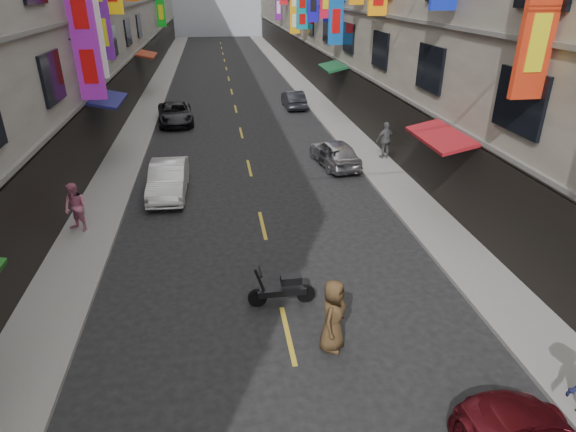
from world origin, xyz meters
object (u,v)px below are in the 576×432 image
object	(u,v)px
pedestrian_lfar	(76,208)
car_left_far	(175,113)
pedestrian_rfar	(386,140)
car_right_far	(293,99)
pedestrian_crossing	(333,315)
scooter_far_right	(328,161)
car_left_mid	(168,179)
car_right_mid	(335,153)
scooter_crossing	(283,290)

from	to	relation	value
pedestrian_lfar	car_left_far	bearing A→B (deg)	113.34
pedestrian_rfar	pedestrian_lfar	bearing A→B (deg)	11.97
car_right_far	pedestrian_lfar	size ratio (longest dim) A/B	2.09
car_right_far	pedestrian_crossing	bearing A→B (deg)	81.65
car_left_far	pedestrian_crossing	size ratio (longest dim) A/B	2.41
scooter_far_right	car_left_far	bearing A→B (deg)	-65.23
pedestrian_lfar	pedestrian_rfar	bearing A→B (deg)	57.19
car_left_mid	pedestrian_rfar	world-z (taller)	pedestrian_rfar
car_left_mid	pedestrian_rfar	bearing A→B (deg)	16.71
car_right_mid	car_right_far	xyz separation A→B (m)	(0.00, 12.03, -0.05)
scooter_far_right	pedestrian_lfar	distance (m)	10.94
pedestrian_crossing	car_right_mid	bearing A→B (deg)	18.12
pedestrian_lfar	pedestrian_crossing	world-z (taller)	pedestrian_lfar
car_right_mid	pedestrian_lfar	size ratio (longest dim) A/B	2.19
scooter_crossing	car_right_far	distance (m)	22.83
car_left_mid	car_left_far	bearing A→B (deg)	93.25
pedestrian_lfar	pedestrian_rfar	xyz separation A→B (m)	(12.85, 5.82, 0.03)
scooter_crossing	car_right_far	xyz separation A→B (m)	(3.94, 22.49, 0.15)
car_right_mid	pedestrian_rfar	size ratio (longest dim) A/B	2.13
car_right_mid	pedestrian_rfar	distance (m)	2.66
pedestrian_rfar	scooter_crossing	bearing A→B (deg)	46.59
car_right_mid	scooter_far_right	bearing A→B (deg)	43.74
car_right_far	pedestrian_lfar	bearing A→B (deg)	58.31
car_right_mid	car_right_far	bearing A→B (deg)	-97.66
car_right_far	pedestrian_rfar	xyz separation A→B (m)	(2.60, -11.62, 0.41)
car_right_far	pedestrian_crossing	distance (m)	24.56
pedestrian_lfar	pedestrian_crossing	distance (m)	10.00
scooter_far_right	pedestrian_rfar	size ratio (longest dim) A/B	1.01
car_left_mid	pedestrian_lfar	distance (m)	4.15
car_left_far	car_left_mid	bearing A→B (deg)	-93.36
scooter_crossing	pedestrian_crossing	distance (m)	2.13
scooter_crossing	pedestrian_lfar	distance (m)	8.10
car_left_far	car_right_far	bearing A→B (deg)	15.79
car_left_mid	car_right_far	distance (m)	16.21
car_right_far	pedestrian_rfar	bearing A→B (deg)	101.38
scooter_crossing	car_left_mid	xyz separation A→B (m)	(-3.51, 8.10, 0.22)
car_left_far	pedestrian_rfar	world-z (taller)	pedestrian_rfar
scooter_far_right	pedestrian_crossing	world-z (taller)	pedestrian_crossing
scooter_crossing	scooter_far_right	world-z (taller)	same
scooter_crossing	car_left_mid	distance (m)	8.83
car_right_far	pedestrian_lfar	xyz separation A→B (m)	(-10.25, -17.43, 0.38)
car_left_mid	pedestrian_crossing	world-z (taller)	pedestrian_crossing
scooter_crossing	car_left_far	world-z (taller)	car_left_far
car_left_mid	car_right_mid	bearing A→B (deg)	18.90
car_left_far	pedestrian_lfar	world-z (taller)	pedestrian_lfar
scooter_far_right	pedestrian_crossing	size ratio (longest dim) A/B	0.98
car_right_far	pedestrian_crossing	xyz separation A→B (m)	(-3.04, -24.36, 0.32)
scooter_far_right	car_right_mid	bearing A→B (deg)	-141.47
scooter_crossing	pedestrian_crossing	size ratio (longest dim) A/B	0.99
car_left_mid	pedestrian_crossing	size ratio (longest dim) A/B	2.19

